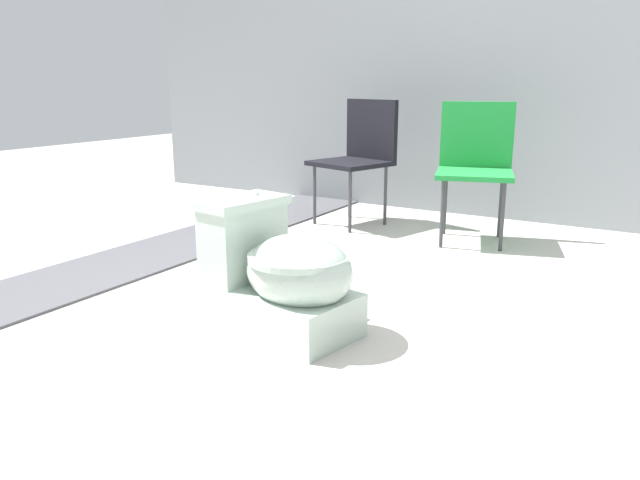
{
  "coord_description": "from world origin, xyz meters",
  "views": [
    {
      "loc": [
        1.28,
        -1.99,
        0.97
      ],
      "look_at": [
        -0.05,
        0.22,
        0.3
      ],
      "focal_mm": 35.0,
      "sensor_mm": 36.0,
      "label": 1
    }
  ],
  "objects": [
    {
      "name": "folding_chair_middle",
      "position": [
        0.14,
        1.74,
        0.51
      ],
      "size": [
        0.55,
        0.55,
        0.83
      ],
      "rotation": [
        0.0,
        0.0,
        -1.28
      ],
      "color": "#1E8C38",
      "rests_on": "ground"
    },
    {
      "name": "folding_chair_left",
      "position": [
        -0.67,
        1.79,
        0.51
      ],
      "size": [
        0.55,
        0.55,
        0.83
      ],
      "rotation": [
        0.0,
        0.0,
        -1.86
      ],
      "color": "black",
      "rests_on": "ground"
    },
    {
      "name": "building_wall",
      "position": [
        0.5,
        2.51,
        1.3
      ],
      "size": [
        7.0,
        0.2,
        2.6
      ],
      "primitive_type": "cube",
      "color": "gray",
      "rests_on": "ground"
    },
    {
      "name": "ground_plane",
      "position": [
        0.0,
        0.0,
        0.0
      ],
      "size": [
        14.0,
        14.0,
        0.0
      ],
      "primitive_type": "plane",
      "color": "#B7B2A8"
    },
    {
      "name": "gravel_strip",
      "position": [
        -1.28,
        0.5,
        0.01
      ],
      "size": [
        0.56,
        8.0,
        0.01
      ],
      "primitive_type": "cube",
      "color": "#4C4C51",
      "rests_on": "ground"
    },
    {
      "name": "toilet",
      "position": [
        -0.04,
        -0.08,
        0.22
      ],
      "size": [
        0.68,
        0.48,
        0.52
      ],
      "rotation": [
        0.0,
        0.0,
        -0.17
      ],
      "color": "#B2C6B7",
      "rests_on": "ground"
    }
  ]
}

